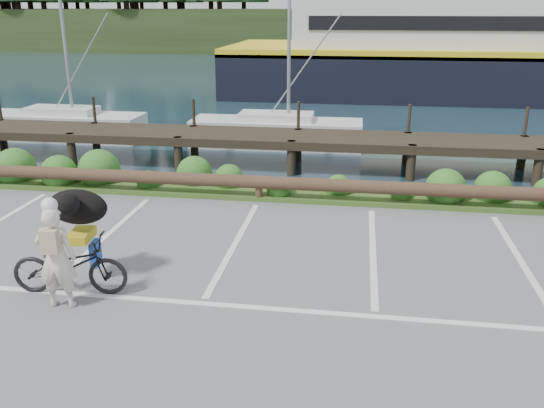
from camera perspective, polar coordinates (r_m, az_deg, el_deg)
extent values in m
plane|color=#5B5B5E|center=(9.31, -6.24, -8.62)|extent=(72.00, 72.00, 0.00)
plane|color=#172B38|center=(56.26, 6.55, 13.23)|extent=(160.00, 160.00, 0.00)
cube|color=#3D5B21|center=(14.09, -0.81, 1.44)|extent=(34.00, 1.60, 0.10)
imported|color=black|center=(9.55, -19.42, -5.75)|extent=(1.87, 0.83, 0.95)
imported|color=beige|center=(9.07, -20.58, -5.00)|extent=(0.62, 0.44, 1.59)
ellipsoid|color=black|center=(9.78, -18.71, -0.27)|extent=(0.60, 1.05, 0.58)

